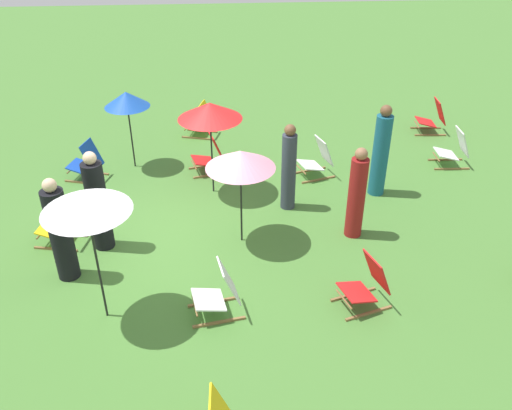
% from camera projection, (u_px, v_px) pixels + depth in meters
% --- Properties ---
extents(ground_plane, '(40.00, 40.00, 0.00)m').
position_uv_depth(ground_plane, '(189.00, 232.00, 9.49)').
color(ground_plane, '#477A33').
extents(deckchair_0, '(0.51, 0.78, 0.83)m').
position_uv_depth(deckchair_0, '(454.00, 150.00, 11.50)').
color(deckchair_0, olive).
rests_on(deckchair_0, ground).
extents(deckchair_1, '(0.68, 0.87, 0.83)m').
position_uv_depth(deckchair_1, '(367.00, 284.00, 7.70)').
color(deckchair_1, olive).
rests_on(deckchair_1, ground).
extents(deckchair_2, '(0.65, 0.85, 0.83)m').
position_uv_depth(deckchair_2, '(210.00, 155.00, 11.26)').
color(deckchair_2, olive).
rests_on(deckchair_2, ground).
extents(deckchair_3, '(0.62, 0.84, 0.83)m').
position_uv_depth(deckchair_3, '(61.00, 225.00, 9.02)').
color(deckchair_3, olive).
rests_on(deckchair_3, ground).
extents(deckchair_4, '(0.54, 0.80, 0.83)m').
position_uv_depth(deckchair_4, '(433.00, 118.00, 12.99)').
color(deckchair_4, olive).
rests_on(deckchair_4, ground).
extents(deckchair_6, '(0.67, 0.86, 0.83)m').
position_uv_depth(deckchair_6, '(317.00, 160.00, 11.09)').
color(deckchair_6, olive).
rests_on(deckchair_6, ground).
extents(deckchair_9, '(0.67, 0.86, 0.83)m').
position_uv_depth(deckchair_9, '(87.00, 163.00, 10.97)').
color(deckchair_9, olive).
rests_on(deckchair_9, ground).
extents(deckchair_10, '(0.60, 0.83, 0.83)m').
position_uv_depth(deckchair_10, '(219.00, 292.00, 7.55)').
color(deckchair_10, olive).
rests_on(deckchair_10, ground).
extents(deckchair_11, '(0.66, 0.86, 0.83)m').
position_uv_depth(deckchair_11, '(201.00, 121.00, 12.83)').
color(deckchair_11, olive).
rests_on(deckchair_11, ground).
extents(umbrella_0, '(1.13, 1.13, 1.70)m').
position_uv_depth(umbrella_0, '(240.00, 160.00, 8.47)').
color(umbrella_0, black).
rests_on(umbrella_0, ground).
extents(umbrella_1, '(1.20, 1.20, 1.86)m').
position_uv_depth(umbrella_1, '(210.00, 111.00, 9.83)').
color(umbrella_1, black).
rests_on(umbrella_1, ground).
extents(umbrella_2, '(0.92, 0.92, 1.67)m').
position_uv_depth(umbrella_2, '(127.00, 99.00, 10.85)').
color(umbrella_2, black).
rests_on(umbrella_2, ground).
extents(umbrella_3, '(1.15, 1.15, 2.00)m').
position_uv_depth(umbrella_3, '(86.00, 204.00, 6.71)').
color(umbrella_3, black).
rests_on(umbrella_3, ground).
extents(person_0, '(0.32, 0.32, 1.67)m').
position_uv_depth(person_0, '(357.00, 195.00, 9.02)').
color(person_0, maroon).
rests_on(person_0, ground).
extents(person_1, '(0.36, 0.36, 1.68)m').
position_uv_depth(person_1, '(289.00, 169.00, 9.80)').
color(person_1, '#333847').
rests_on(person_1, ground).
extents(person_2, '(0.47, 0.47, 1.77)m').
position_uv_depth(person_2, '(98.00, 204.00, 8.71)').
color(person_2, black).
rests_on(person_2, ground).
extents(person_3, '(0.34, 0.34, 1.74)m').
position_uv_depth(person_3, '(60.00, 233.00, 8.03)').
color(person_3, black).
rests_on(person_3, ground).
extents(person_4, '(0.44, 0.44, 1.83)m').
position_uv_depth(person_4, '(381.00, 153.00, 10.21)').
color(person_4, '#195972').
rests_on(person_4, ground).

